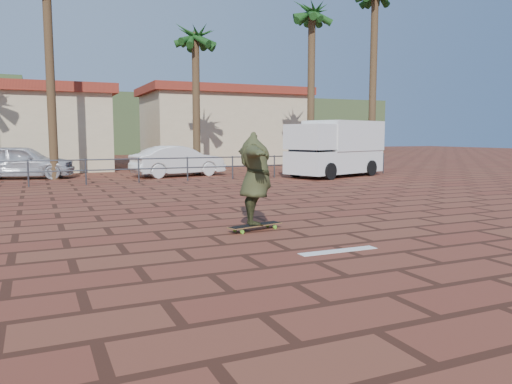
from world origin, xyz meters
TOP-DOWN VIEW (x-y plane):
  - ground at (0.00, 0.00)m, footprint 120.00×120.00m
  - paint_stripe at (0.70, -1.20)m, footprint 1.40×0.22m
  - guardrail at (0.00, 12.00)m, footprint 24.06×0.06m
  - palm_center at (3.50, 15.50)m, footprint 2.40×2.40m
  - palm_right at (9.00, 14.00)m, footprint 2.40×2.40m
  - palm_far_right at (12.00, 13.00)m, footprint 2.40×2.40m
  - building_east at (8.00, 24.00)m, footprint 10.60×6.60m
  - hill_front at (0.00, 50.00)m, footprint 70.00×18.00m
  - longboard at (0.18, 0.98)m, footprint 1.22×0.55m
  - skateboarder at (0.18, 0.98)m, footprint 1.09×2.33m
  - campervan at (8.89, 11.51)m, footprint 5.29×3.58m
  - car_silver at (-4.27, 16.00)m, footprint 4.61×2.70m
  - car_white at (2.28, 14.45)m, footprint 4.46×2.26m
  - street_sign at (11.15, 11.86)m, footprint 0.41×0.07m

SIDE VIEW (x-z plane):
  - ground at x=0.00m, z-range 0.00..0.00m
  - paint_stripe at x=0.70m, z-range 0.00..0.01m
  - longboard at x=0.18m, z-range 0.04..0.16m
  - guardrail at x=0.00m, z-range 0.18..1.18m
  - car_white at x=2.28m, z-range 0.00..1.40m
  - car_silver at x=-4.27m, z-range 0.00..1.47m
  - skateboarder at x=0.18m, z-range 0.12..1.95m
  - campervan at x=8.89m, z-range 0.07..2.60m
  - street_sign at x=11.15m, z-range 0.40..2.39m
  - building_east at x=8.00m, z-range 0.04..5.04m
  - hill_front at x=0.00m, z-range 0.00..6.00m
  - palm_center at x=3.50m, z-range 2.49..10.24m
  - palm_right at x=9.00m, z-range 3.06..12.11m
  - palm_far_right at x=12.00m, z-range 3.49..13.54m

